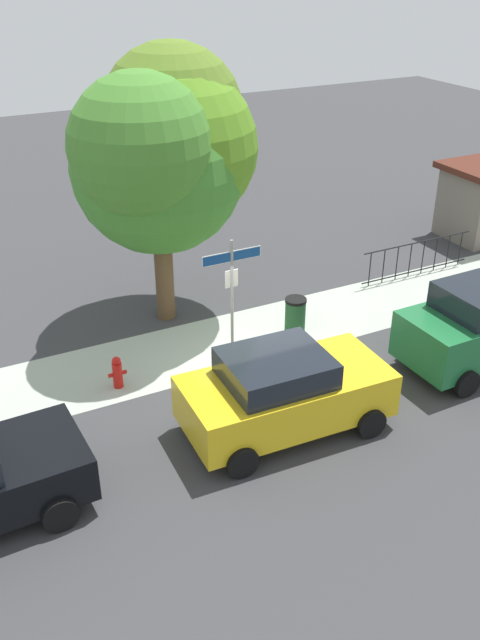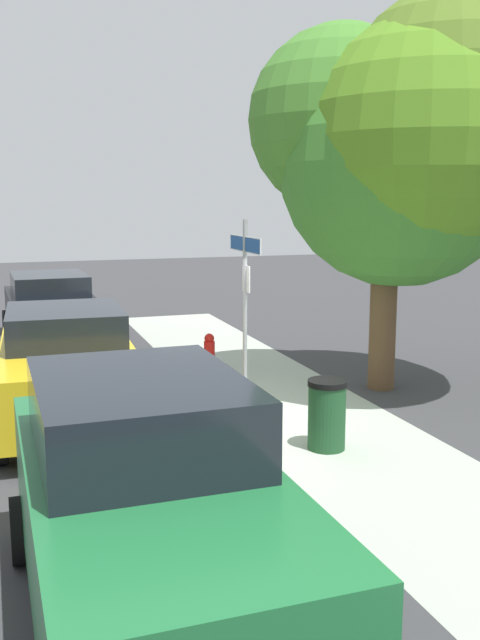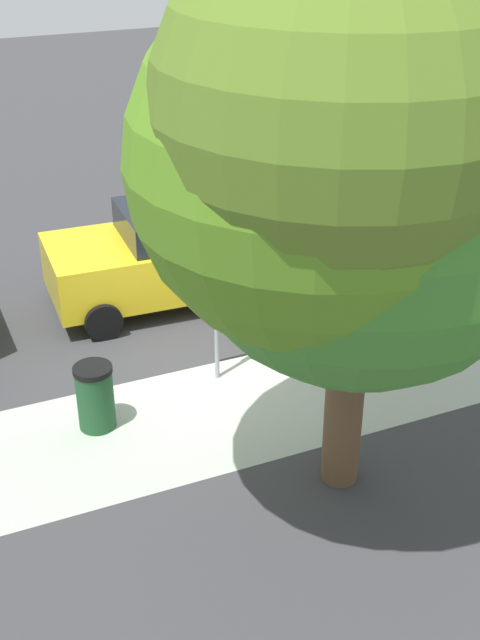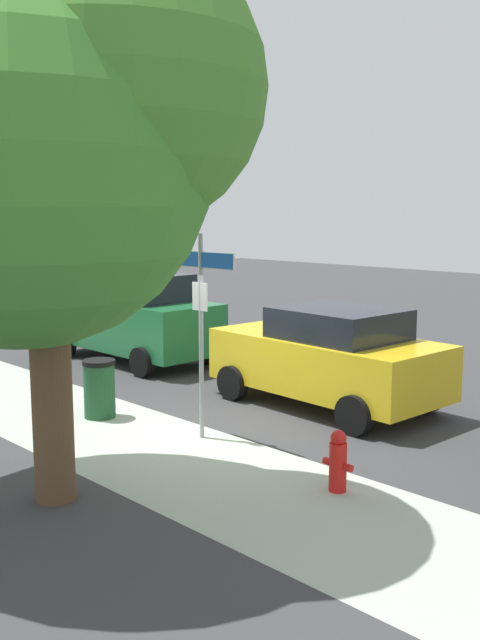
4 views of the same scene
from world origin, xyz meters
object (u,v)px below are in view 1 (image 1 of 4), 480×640
Objects in this scene: shade_tree at (164,148)px; trash_bin at (295,316)px; car_yellow at (284,391)px; street_sign at (232,281)px; fire_hydrant at (117,372)px.

trash_bin is (2.35, -2.53, -3.97)m from shade_tree.
car_yellow is (0.09, -5.81, -3.56)m from shade_tree.
fire_hydrant is (-2.77, 0.20, -1.75)m from street_sign.
trash_bin is (4.80, 0.30, 0.11)m from fire_hydrant.
street_sign is at bearing -4.10° from fire_hydrant.
shade_tree is 1.61× the size of car_yellow.
car_yellow is 4.01m from trash_bin.
street_sign reaches higher than trash_bin.
car_yellow is 4.36× the size of trash_bin.
car_yellow is at bearing -89.07° from shade_tree.
shade_tree reaches higher than car_yellow.
street_sign is 3.99× the size of fire_hydrant.
car_yellow reaches higher than fire_hydrant.
street_sign is at bearing -166.21° from trash_bin.
shade_tree is 6.82m from car_yellow.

